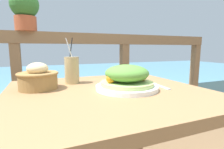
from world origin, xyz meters
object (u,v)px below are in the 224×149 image
drink_glass (72,70)px  bread_basket (38,78)px  potted_plant (25,9)px  salad_plate (127,79)px

drink_glass → bread_basket: bearing=-154.9°
drink_glass → potted_plant: 0.70m
bread_basket → potted_plant: 0.74m
drink_glass → bread_basket: 0.19m
salad_plate → bread_basket: (-0.39, 0.17, 0.00)m
potted_plant → drink_glass: bearing=-64.9°
bread_basket → potted_plant: bearing=96.5°
drink_glass → potted_plant: potted_plant is taller
bread_basket → potted_plant: size_ratio=0.64×
salad_plate → bread_basket: bearing=156.3°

